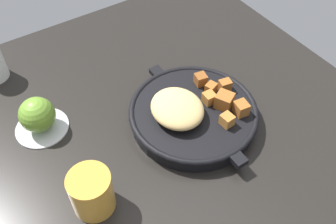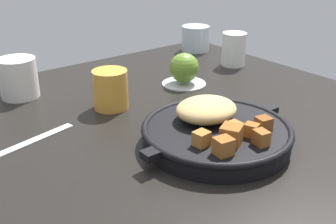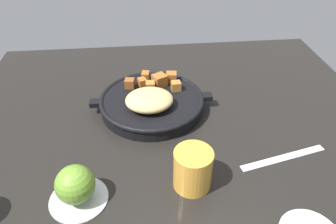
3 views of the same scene
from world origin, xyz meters
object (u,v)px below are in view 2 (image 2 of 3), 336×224
(red_apple, at_px, (184,68))
(ceramic_mug_white, at_px, (18,78))
(white_creamer_pitcher, at_px, (234,49))
(juice_glass_amber, at_px, (111,89))
(butter_knife, at_px, (25,143))
(cast_iron_skillet, at_px, (216,131))
(water_glass_short, at_px, (195,38))

(red_apple, height_order, ceramic_mug_white, ceramic_mug_white)
(white_creamer_pitcher, relative_size, juice_glass_amber, 1.10)
(butter_knife, bearing_deg, cast_iron_skillet, -50.20)
(cast_iron_skillet, xyz_separation_m, white_creamer_pitcher, (0.35, 0.30, 0.02))
(red_apple, bearing_deg, water_glass_short, 43.70)
(cast_iron_skillet, distance_m, ceramic_mug_white, 0.46)
(red_apple, bearing_deg, cast_iron_skillet, -119.55)
(water_glass_short, height_order, white_creamer_pitcher, white_creamer_pitcher)
(red_apple, relative_size, ceramic_mug_white, 0.80)
(white_creamer_pitcher, relative_size, ceramic_mug_white, 1.02)
(white_creamer_pitcher, bearing_deg, cast_iron_skillet, -139.83)
(white_creamer_pitcher, height_order, juice_glass_amber, white_creamer_pitcher)
(cast_iron_skillet, xyz_separation_m, ceramic_mug_white, (-0.19, 0.42, 0.02))
(water_glass_short, relative_size, ceramic_mug_white, 0.96)
(cast_iron_skillet, bearing_deg, butter_knife, 142.79)
(red_apple, xyz_separation_m, water_glass_short, (0.22, 0.21, -0.00))
(white_creamer_pitcher, bearing_deg, ceramic_mug_white, 167.01)
(ceramic_mug_white, bearing_deg, cast_iron_skillet, -65.93)
(cast_iron_skillet, xyz_separation_m, red_apple, (0.15, 0.26, 0.02))
(butter_knife, height_order, juice_glass_amber, juice_glass_amber)
(red_apple, relative_size, water_glass_short, 0.84)
(cast_iron_skillet, xyz_separation_m, juice_glass_amber, (-0.06, 0.25, 0.02))
(juice_glass_amber, relative_size, ceramic_mug_white, 0.92)
(butter_knife, distance_m, ceramic_mug_white, 0.24)
(red_apple, distance_m, water_glass_short, 0.30)
(cast_iron_skillet, bearing_deg, ceramic_mug_white, 114.07)
(juice_glass_amber, bearing_deg, cast_iron_skillet, -76.12)
(red_apple, xyz_separation_m, white_creamer_pitcher, (0.20, 0.04, 0.00))
(red_apple, height_order, water_glass_short, red_apple)
(cast_iron_skillet, height_order, red_apple, red_apple)
(ceramic_mug_white, bearing_deg, water_glass_short, 5.20)
(cast_iron_skillet, xyz_separation_m, water_glass_short, (0.37, 0.47, 0.01))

